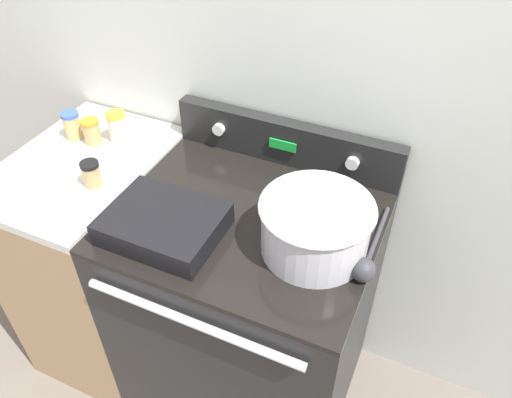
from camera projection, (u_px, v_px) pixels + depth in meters
The scene contains 11 objects.
kitchen_wall at pixel (297, 57), 1.46m from camera, with size 8.00×0.05×2.50m.
stove_range at pixel (249, 313), 1.73m from camera, with size 0.75×0.67×0.91m.
control_panel at pixel (286, 142), 1.59m from camera, with size 0.75×0.07×0.15m.
side_counter at pixel (106, 258), 1.92m from camera, with size 0.46×0.64×0.92m.
mixing_bowl at pixel (316, 225), 1.28m from camera, with size 0.30×0.30×0.16m.
casserole_dish at pixel (163, 223), 1.36m from camera, with size 0.31×0.24×0.07m.
ladle at pixel (366, 264), 1.26m from camera, with size 0.06×0.32×0.06m.
spice_jar_black_cap at pixel (92, 174), 1.50m from camera, with size 0.06×0.06×0.08m.
spice_jar_yellow_cap at pixel (118, 127), 1.68m from camera, with size 0.06×0.06×0.11m.
spice_jar_orange_cap at pixel (92, 131), 1.68m from camera, with size 0.06×0.06×0.09m.
spice_jar_blue_cap at pixel (72, 125), 1.69m from camera, with size 0.06×0.06×0.10m.
Camera 1 is at (0.46, -0.63, 1.89)m, focal length 35.00 mm.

